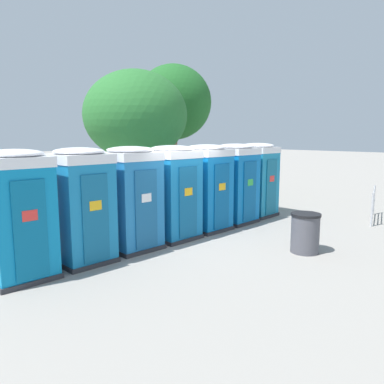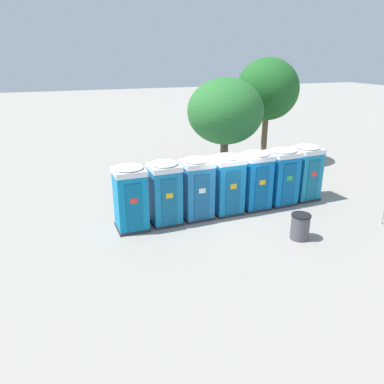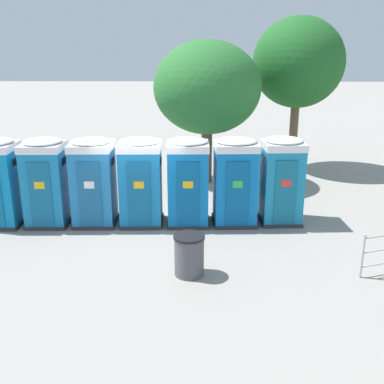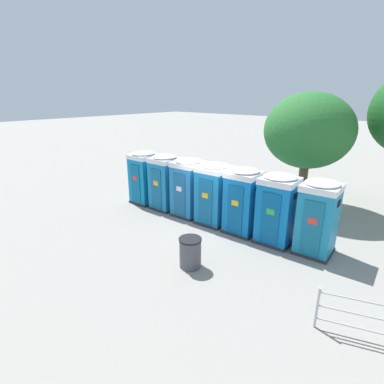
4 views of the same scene
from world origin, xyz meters
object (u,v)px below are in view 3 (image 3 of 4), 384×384
Objects in this scene: portapotty_3 at (141,181)px; portapotty_4 at (188,181)px; street_tree_0 at (207,88)px; portapotty_2 at (94,181)px; portapotty_6 at (281,180)px; trash_can at (189,255)px; portapotty_1 at (46,182)px; street_tree_1 at (298,63)px; portapotty_5 at (235,181)px.

portapotty_3 is 1.36m from portapotty_4.
portapotty_4 is 4.96m from street_tree_0.
portapotty_2 is 1.00× the size of portapotty_4.
portapotty_2 is at bearing -176.90° from portapotty_6.
portapotty_2 is 5.43m from portapotty_6.
portapotty_3 is at bearing -113.38° from street_tree_0.
portapotty_6 is 4.33m from trash_can.
portapotty_4 is 3.29m from trash_can.
portapotty_4 is at bearing 1.80° from portapotty_2.
portapotty_1 is at bearing -176.94° from portapotty_6.
portapotty_3 is 1.00× the size of portapotty_6.
street_tree_0 is at bearing -150.55° from street_tree_1.
portapotty_6 is 5.21m from street_tree_0.
portapotty_1 and portapotty_6 have the same top height.
portapotty_2 reaches higher than trash_can.
street_tree_0 is (-2.15, 4.18, 2.26)m from portapotty_6.
portapotty_5 is 1.00× the size of portapotty_6.
portapotty_3 is at bearing 1.49° from portapotty_2.
portapotty_3 is at bearing 2.19° from portapotty_1.
portapotty_1 is 6.87m from street_tree_0.
portapotty_4 is at bearing 2.11° from portapotty_3.
portapotty_3 is 2.65× the size of trash_can.
portapotty_5 is (1.36, 0.07, -0.00)m from portapotty_4.
street_tree_0 reaches higher than portapotty_3.
trash_can is at bearing -127.20° from portapotty_6.
portapotty_1 is 1.00× the size of portapotty_6.
portapotty_5 is 2.65× the size of trash_can.
portapotty_4 and portapotty_6 have the same top height.
portapotty_3 reaches higher than trash_can.
portapotty_6 is (5.42, 0.29, 0.00)m from portapotty_2.
portapotty_2 and portapotty_3 have the same top height.
portapotty_4 is 2.72m from portapotty_6.
portapotty_1 is 11.03m from street_tree_1.
street_tree_1 reaches higher than portapotty_3.
street_tree_0 is (4.63, 4.54, 2.26)m from portapotty_1.
street_tree_1 is at bearing 65.85° from portapotty_5.
portapotty_6 is at bearing -62.80° from street_tree_0.
portapotty_2 is 1.00× the size of portapotty_3.
portapotty_5 is at bearing -79.58° from street_tree_0.
portapotty_1 is at bearing -177.68° from portapotty_5.
portapotty_3 is at bearing -177.89° from portapotty_4.
portapotty_1 is at bearing -135.57° from street_tree_0.
portapotty_4 is at bearing -177.23° from portapotty_5.
portapotty_1 is 5.24m from trash_can.
portapotty_5 is 3.56m from trash_can.
portapotty_3 is (2.71, 0.10, -0.00)m from portapotty_1.
portapotty_4 is 0.41× the size of street_tree_1.
street_tree_1 is (1.51, 6.24, 3.08)m from portapotty_6.
portapotty_3 is 1.00× the size of portapotty_4.
portapotty_4 is at bearing -97.29° from street_tree_0.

